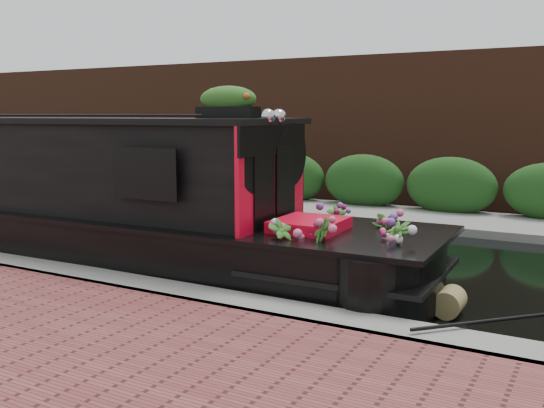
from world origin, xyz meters
The scene contains 7 objects.
ground centered at (0.00, 0.00, 0.00)m, with size 80.00×80.00×0.00m, color black.
near_bank_coping centered at (0.00, -3.30, 0.00)m, with size 40.00×0.60×0.50m, color slate.
far_bank_path centered at (0.00, 4.20, 0.00)m, with size 40.00×2.40×0.34m, color slate.
far_hedge centered at (0.00, 5.10, 0.00)m, with size 40.00×1.10×2.80m, color #1B4216.
far_brick_wall centered at (0.00, 7.20, 0.00)m, with size 40.00×1.00×8.00m, color #4B2719.
narrowboat centered at (-3.16, -1.92, 0.90)m, with size 13.00×2.61×3.04m.
rope_fender centered at (3.73, -1.92, 0.17)m, with size 0.34×0.34×0.43m, color olive.
Camera 1 is at (5.28, -9.11, 2.41)m, focal length 40.00 mm.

